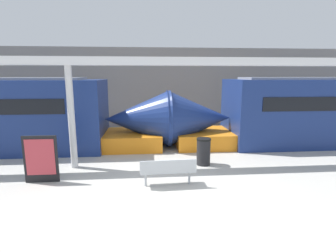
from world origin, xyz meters
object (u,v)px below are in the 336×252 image
Objects in this scene: train_left at (323,113)px; bench_near at (168,169)px; trash_bin at (203,152)px; support_column_near at (71,118)px; poster_board at (41,159)px.

bench_near is (-8.00, -4.56, -0.97)m from train_left.
trash_bin is at bearing 48.23° from bench_near.
train_left is 11.55m from support_column_near.
poster_board reaches higher than trash_bin.
train_left is 9.26m from bench_near.
train_left is at bearing 13.12° from support_column_near.
train_left is at bearing 18.30° from poster_board.
support_column_near is at bearing 63.93° from poster_board.
support_column_near reaches higher than trash_bin.
train_left is at bearing 27.12° from bench_near.
support_column_near reaches higher than train_left.
support_column_near reaches higher than bench_near.
train_left reaches higher than bench_near.
support_column_near is (-11.24, -2.62, 0.32)m from train_left.
support_column_near is at bearing 146.60° from bench_near.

